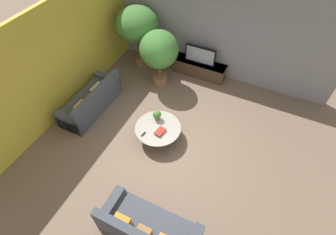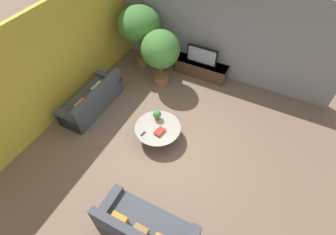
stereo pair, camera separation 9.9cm
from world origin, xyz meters
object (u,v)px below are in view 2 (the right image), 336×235
at_px(media_console, 201,68).
at_px(couch_near_entry, 146,229).
at_px(potted_palm_tall, 139,25).
at_px(coffee_table, 158,130).
at_px(couch_by_wall, 92,100).
at_px(television, 202,56).
at_px(potted_plant_tabletop, 157,115).
at_px(potted_palm_corner, 161,51).

relative_size(media_console, couch_near_entry, 0.89).
xyz_separation_m(couch_near_entry, potted_palm_tall, (-3.00, 4.91, 1.22)).
bearing_deg(couch_near_entry, media_console, -79.41).
distance_m(coffee_table, couch_by_wall, 2.25).
bearing_deg(television, potted_plant_tabletop, -93.09).
xyz_separation_m(potted_palm_tall, potted_palm_corner, (1.04, -0.55, -0.30)).
bearing_deg(couch_by_wall, potted_palm_tall, 174.72).
height_order(media_console, potted_plant_tabletop, potted_plant_tabletop).
xyz_separation_m(media_console, couch_by_wall, (-2.24, -2.86, 0.04)).
height_order(couch_near_entry, potted_palm_corner, potted_palm_corner).
bearing_deg(potted_palm_corner, coffee_table, -64.22).
bearing_deg(potted_plant_tabletop, potted_palm_corner, 115.01).
relative_size(television, potted_palm_corner, 0.55).
distance_m(potted_palm_tall, potted_plant_tabletop, 3.12).
distance_m(coffee_table, potted_palm_tall, 3.49).
relative_size(potted_palm_corner, potted_plant_tabletop, 6.25).
distance_m(couch_by_wall, potted_plant_tabletop, 2.11).
height_order(television, potted_palm_tall, potted_palm_tall).
height_order(media_console, couch_near_entry, couch_near_entry).
bearing_deg(potted_plant_tabletop, coffee_table, -59.21).
distance_m(media_console, couch_near_entry, 5.40).
height_order(television, potted_palm_corner, potted_palm_corner).
bearing_deg(potted_palm_corner, potted_palm_tall, 152.02).
bearing_deg(couch_near_entry, potted_palm_corner, -65.72).
bearing_deg(couch_by_wall, media_console, 141.94).
xyz_separation_m(coffee_table, potted_plant_tabletop, (-0.15, 0.26, 0.28)).
relative_size(television, potted_palm_tall, 0.48).
bearing_deg(potted_palm_tall, potted_palm_corner, -27.98).
height_order(media_console, couch_by_wall, couch_by_wall).
xyz_separation_m(media_console, potted_palm_tall, (-2.01, -0.40, 1.26)).
bearing_deg(potted_plant_tabletop, television, 86.91).
bearing_deg(potted_palm_corner, media_console, 44.48).
xyz_separation_m(television, potted_plant_tabletop, (-0.15, -2.72, -0.18)).
height_order(television, coffee_table, television).
relative_size(coffee_table, potted_palm_corner, 0.66).
bearing_deg(television, potted_palm_tall, -168.68).
height_order(television, couch_by_wall, television).
bearing_deg(media_console, potted_palm_corner, -135.52).
distance_m(potted_palm_corner, potted_plant_tabletop, 2.05).
distance_m(television, couch_by_wall, 3.66).
height_order(potted_palm_tall, potted_palm_corner, potted_palm_tall).
height_order(couch_by_wall, couch_near_entry, same).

